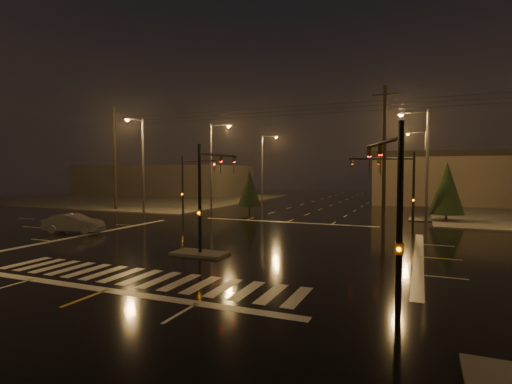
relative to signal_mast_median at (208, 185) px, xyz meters
The scene contains 21 objects.
ground 4.85m from the signal_mast_median, 90.00° to the left, with size 140.00×140.00×0.00m, color black.
sidewalk_nw 44.80m from the signal_mast_median, 132.21° to the left, with size 36.00×36.00×0.12m, color #43403C.
median_island 3.79m from the signal_mast_median, 90.00° to the right, with size 3.00×1.60×0.15m, color #43403C.
crosswalk 7.01m from the signal_mast_median, 90.00° to the right, with size 15.00×2.60×0.01m, color beige.
stop_bar_near 8.77m from the signal_mast_median, 90.00° to the right, with size 16.00×0.50×0.01m, color beige.
stop_bar_far 14.56m from the signal_mast_median, 90.00° to the left, with size 16.00×0.50×0.01m, color beige.
commercial_block 57.07m from the signal_mast_median, 127.83° to the left, with size 30.00×18.00×5.60m, color #3A3633.
signal_mast_median is the anchor object (origin of this frame).
signal_mast_ne 16.27m from the signal_mast_median, 54.28° to the left, with size 4.84×1.86×6.00m.
signal_mast_nw 16.27m from the signal_mast_median, 125.72° to the left, with size 4.84×1.86×6.00m.
signal_mast_se 12.22m from the signal_mast_median, 33.15° to the right, with size 1.55×3.87×6.00m.
streetlight_1 23.94m from the signal_mast_median, 117.96° to the left, with size 2.77×0.32×10.00m.
streetlight_2 38.78m from the signal_mast_median, 106.79° to the left, with size 2.77×0.32×10.00m.
streetlight_3 22.20m from the signal_mast_median, 59.61° to the left, with size 2.77×0.32×10.00m.
streetlight_4 40.69m from the signal_mast_median, 74.03° to the left, with size 2.77×0.32×10.00m.
streetlight_5 21.53m from the signal_mast_median, 138.30° to the left, with size 0.32×2.77×10.00m.
utility_pole_0 27.95m from the signal_mast_median, 142.19° to the left, with size 2.20×0.32×12.00m.
utility_pole_1 19.00m from the signal_mast_median, 64.89° to the left, with size 2.20×0.32×12.00m.
conifer_0 23.89m from the signal_mast_median, 56.52° to the left, with size 2.98×2.98×5.36m.
conifer_3 21.46m from the signal_mast_median, 107.34° to the left, with size 2.52×2.52×4.64m.
car_crossing 13.28m from the signal_mast_median, 169.64° to the left, with size 1.49×4.27×1.41m, color slate.
Camera 1 is at (11.06, -22.68, 4.55)m, focal length 28.00 mm.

